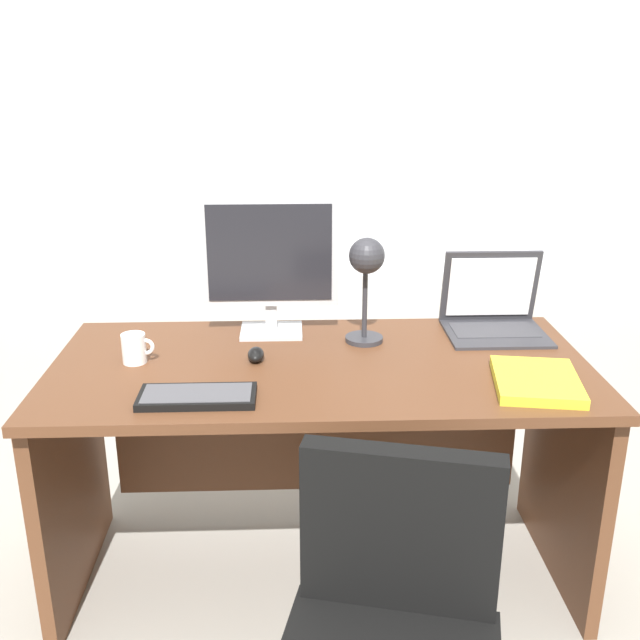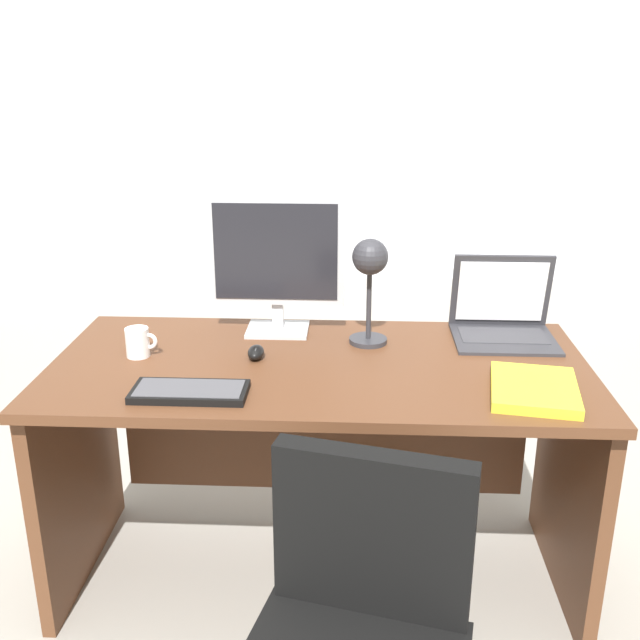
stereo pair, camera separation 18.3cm
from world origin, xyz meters
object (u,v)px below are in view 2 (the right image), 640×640
at_px(coffee_mug, 138,342).
at_px(laptop, 502,311).
at_px(mouse, 256,352).
at_px(desk_lamp, 370,270).
at_px(keyboard, 190,392).
at_px(book, 534,389).
at_px(desk, 320,425).
at_px(monitor, 276,256).

bearing_deg(coffee_mug, laptop, 12.39).
relative_size(mouse, desk_lamp, 0.25).
relative_size(laptop, keyboard, 1.04).
height_order(keyboard, desk_lamp, desk_lamp).
bearing_deg(book, desk, 157.61).
bearing_deg(desk, monitor, 126.27).
xyz_separation_m(keyboard, coffee_mug, (-0.21, 0.27, 0.03)).
bearing_deg(coffee_mug, keyboard, -51.36).
xyz_separation_m(monitor, keyboard, (-0.18, -0.50, -0.24)).
bearing_deg(laptop, book, -89.20).
relative_size(desk, mouse, 18.31).
distance_m(monitor, laptop, 0.75).
bearing_deg(keyboard, book, 3.38).
relative_size(desk, keyboard, 5.16).
bearing_deg(mouse, book, -15.25).
distance_m(desk, coffee_mug, 0.61).
xyz_separation_m(monitor, book, (0.74, -0.45, -0.24)).
height_order(mouse, book, mouse).
bearing_deg(mouse, monitor, 80.13).
distance_m(keyboard, book, 0.92).
height_order(desk, monitor, monitor).
distance_m(monitor, mouse, 0.34).
xyz_separation_m(laptop, desk_lamp, (-0.43, -0.12, 0.17)).
distance_m(desk, desk_lamp, 0.51).
bearing_deg(book, monitor, 148.75).
bearing_deg(desk_lamp, coffee_mug, -169.82).
distance_m(laptop, coffee_mug, 1.15).
distance_m(monitor, desk_lamp, 0.32).
xyz_separation_m(keyboard, desk_lamp, (0.48, 0.39, 0.23)).
distance_m(laptop, mouse, 0.81).
xyz_separation_m(desk, book, (0.58, -0.24, 0.25)).
xyz_separation_m(book, coffee_mug, (-1.13, 0.21, 0.03)).
relative_size(monitor, coffee_mug, 4.68).
distance_m(laptop, keyboard, 1.05).
distance_m(desk, keyboard, 0.51).
xyz_separation_m(laptop, mouse, (-0.77, -0.25, -0.06)).
bearing_deg(book, keyboard, -176.62).
xyz_separation_m(desk, desk_lamp, (0.15, 0.09, 0.48)).
xyz_separation_m(mouse, book, (0.78, -0.21, -0.00)).
relative_size(desk, book, 5.05).
distance_m(desk, monitor, 0.55).
distance_m(keyboard, mouse, 0.30).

